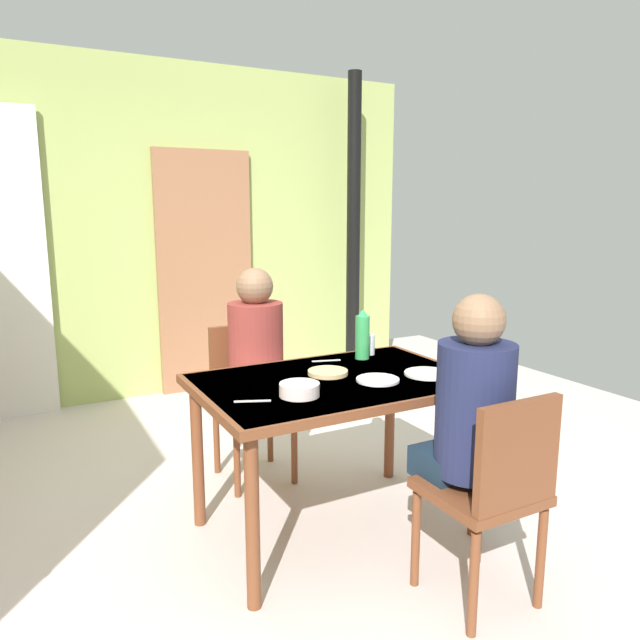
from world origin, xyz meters
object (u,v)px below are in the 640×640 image
(person_far_diner, at_px, (257,348))
(chair_far_diner, at_px, (249,391))
(person_near_diner, at_px, (472,405))
(water_bottle_green_near, at_px, (362,336))
(serving_bowl_center, at_px, (299,390))
(dining_table, at_px, (335,395))
(chair_near_diner, at_px, (494,487))

(person_far_diner, bearing_deg, chair_far_diner, -90.00)
(person_near_diner, bearing_deg, person_far_diner, 106.31)
(water_bottle_green_near, height_order, serving_bowl_center, water_bottle_green_near)
(dining_table, height_order, person_far_diner, person_far_diner)
(dining_table, height_order, water_bottle_green_near, water_bottle_green_near)
(dining_table, height_order, serving_bowl_center, serving_bowl_center)
(chair_near_diner, height_order, chair_far_diner, same)
(person_near_diner, distance_m, serving_bowl_center, 0.70)
(person_near_diner, bearing_deg, serving_bowl_center, 136.33)
(dining_table, xyz_separation_m, chair_near_diner, (0.25, -0.78, -0.18))
(dining_table, relative_size, person_far_diner, 1.64)
(person_far_diner, height_order, water_bottle_green_near, person_far_diner)
(dining_table, relative_size, chair_near_diner, 1.45)
(chair_far_diner, bearing_deg, serving_bowl_center, 81.85)
(chair_far_diner, height_order, person_near_diner, person_near_diner)
(person_near_diner, relative_size, water_bottle_green_near, 2.94)
(dining_table, relative_size, water_bottle_green_near, 4.83)
(person_near_diner, xyz_separation_m, water_bottle_green_near, (0.06, 0.89, 0.10))
(chair_far_diner, xyz_separation_m, serving_bowl_center, (-0.13, -0.93, 0.29))
(person_near_diner, relative_size, serving_bowl_center, 4.53)
(dining_table, bearing_deg, chair_near_diner, -72.37)
(serving_bowl_center, bearing_deg, chair_near_diner, -50.73)
(chair_near_diner, relative_size, person_near_diner, 1.13)
(dining_table, distance_m, water_bottle_green_near, 0.45)
(serving_bowl_center, bearing_deg, water_bottle_green_near, 35.79)
(person_far_diner, xyz_separation_m, water_bottle_green_near, (0.43, -0.39, 0.10))
(person_near_diner, xyz_separation_m, serving_bowl_center, (-0.51, 0.49, 0.00))
(chair_near_diner, height_order, person_near_diner, person_near_diner)
(chair_far_diner, bearing_deg, dining_table, 99.35)
(chair_far_diner, bearing_deg, chair_near_diner, 103.56)
(chair_near_diner, bearing_deg, chair_far_diner, 103.56)
(person_far_diner, xyz_separation_m, serving_bowl_center, (-0.13, -0.80, 0.00))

